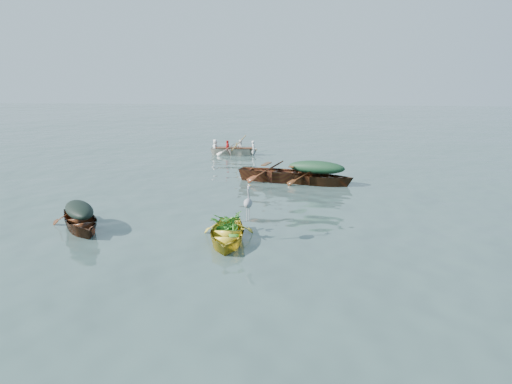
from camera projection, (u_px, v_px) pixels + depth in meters
The scene contains 13 objects.
ground at pixel (256, 220), 14.90m from camera, with size 140.00×140.00×0.00m, color #344A46.
yellow_dinghy at pixel (227, 242), 12.85m from camera, with size 1.35×3.11×0.83m, color gold.
dark_covered_boat at pixel (81, 229), 13.96m from camera, with size 1.26×3.40×0.83m, color #562C14.
green_tarp_boat at pixel (316, 185), 19.91m from camera, with size 1.29×4.15×0.95m, color #41230F.
open_wooden_boat at pixel (280, 182), 20.46m from camera, with size 1.49×4.77×1.14m, color #562F15.
rowed_boat at pixel (234, 155), 27.81m from camera, with size 1.11×3.69×0.84m, color silver.
dark_tarp_cover at pixel (79, 208), 13.82m from camera, with size 0.69×1.87×0.40m, color black.
green_tarp_cover at pixel (317, 166), 19.74m from camera, with size 0.71×2.28×0.52m, color #163623.
thwart_benches at pixel (280, 168), 20.33m from camera, with size 0.89×2.39×0.04m, color #4A2811, non-canonical shape.
heron at pixel (248, 209), 12.70m from camera, with size 0.28×0.40×0.92m, color gray, non-canonical shape.
dinghy_weeds at pixel (229, 210), 13.23m from camera, with size 0.70×0.90×0.60m, color #34651A.
rowers at pixel (234, 140), 27.63m from camera, with size 1.00×2.58×0.76m, color silver.
oars at pixel (234, 147), 27.71m from camera, with size 2.60×0.60×0.06m, color #A5803E, non-canonical shape.
Camera 1 is at (1.99, -14.21, 4.09)m, focal length 35.00 mm.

